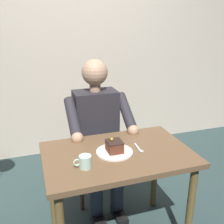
# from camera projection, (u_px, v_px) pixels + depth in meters

# --- Properties ---
(cafe_rear_panel) EXTENTS (6.40, 0.12, 3.00)m
(cafe_rear_panel) POSITION_uv_depth(u_px,v_px,m) (70.00, 26.00, 2.90)
(cafe_rear_panel) COLOR beige
(cafe_rear_panel) RESTS_ON ground
(dining_table) EXTENTS (0.98, 0.63, 0.73)m
(dining_table) POSITION_uv_depth(u_px,v_px,m) (118.00, 166.00, 1.75)
(dining_table) COLOR brown
(dining_table) RESTS_ON ground
(chair) EXTENTS (0.42, 0.42, 0.92)m
(chair) POSITION_uv_depth(u_px,v_px,m) (94.00, 141.00, 2.38)
(chair) COLOR brown
(chair) RESTS_ON ground
(seated_person) EXTENTS (0.53, 0.58, 1.27)m
(seated_person) POSITION_uv_depth(u_px,v_px,m) (98.00, 132.00, 2.17)
(seated_person) COLOR #28262B
(seated_person) RESTS_ON ground
(dessert_plate) EXTENTS (0.24, 0.24, 0.01)m
(dessert_plate) POSITION_uv_depth(u_px,v_px,m) (115.00, 152.00, 1.71)
(dessert_plate) COLOR silver
(dessert_plate) RESTS_ON dining_table
(cake_slice) EXTENTS (0.10, 0.11, 0.09)m
(cake_slice) POSITION_uv_depth(u_px,v_px,m) (115.00, 146.00, 1.69)
(cake_slice) COLOR #5B2E1D
(cake_slice) RESTS_ON dessert_plate
(coffee_cup) EXTENTS (0.11, 0.07, 0.08)m
(coffee_cup) POSITION_uv_depth(u_px,v_px,m) (85.00, 161.00, 1.52)
(coffee_cup) COLOR #B0D7BF
(coffee_cup) RESTS_ON dining_table
(dessert_spoon) EXTENTS (0.03, 0.14, 0.01)m
(dessert_spoon) POSITION_uv_depth(u_px,v_px,m) (140.00, 149.00, 1.75)
(dessert_spoon) COLOR silver
(dessert_spoon) RESTS_ON dining_table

